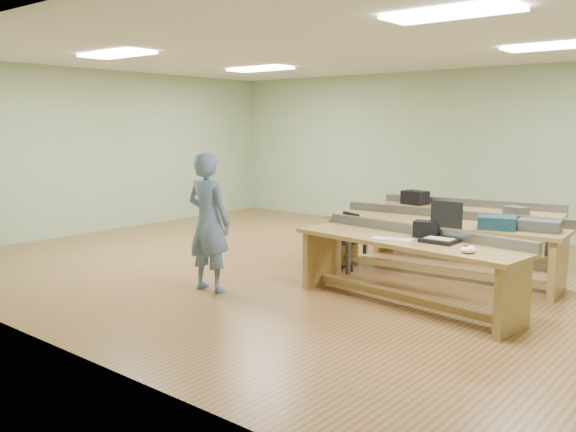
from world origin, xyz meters
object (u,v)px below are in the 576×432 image
object	(u,v)px
mug	(447,219)
parts_bin_teal	(497,223)
parts_bin_grey	(540,225)
person	(209,222)
drinks_can	(446,217)
camera_bag	(427,229)
workbench_back	(465,222)
workbench_front	(407,257)
workbench_mid	(442,235)
laptop_base	(439,241)
task_chair	(342,249)

from	to	relation	value
mug	parts_bin_teal	bearing A→B (deg)	-2.00
parts_bin_grey	person	bearing A→B (deg)	-141.93
parts_bin_grey	drinks_can	xyz separation A→B (m)	(-1.15, -0.07, -0.00)
parts_bin_teal	camera_bag	bearing A→B (deg)	-110.49
workbench_back	mug	size ratio (longest dim) A/B	20.84
workbench_front	person	size ratio (longest dim) A/B	1.64
workbench_mid	person	bearing A→B (deg)	-133.18
camera_bag	drinks_can	distance (m)	1.22
workbench_back	laptop_base	distance (m)	2.84
drinks_can	parts_bin_grey	bearing A→B (deg)	3.46
laptop_base	mug	bearing A→B (deg)	112.80
laptop_base	parts_bin_teal	distance (m)	1.25
workbench_back	parts_bin_teal	xyz separation A→B (m)	(1.03, -1.46, 0.27)
workbench_front	camera_bag	size ratio (longest dim) A/B	10.15
parts_bin_teal	drinks_can	world-z (taller)	parts_bin_teal
workbench_front	mug	bearing A→B (deg)	103.42
workbench_front	camera_bag	xyz separation A→B (m)	(0.12, 0.22, 0.29)
workbench_back	person	size ratio (longest dim) A/B	1.68
laptop_base	camera_bag	world-z (taller)	camera_bag
workbench_mid	parts_bin_grey	size ratio (longest dim) A/B	6.67
workbench_mid	parts_bin_teal	size ratio (longest dim) A/B	7.27
camera_bag	drinks_can	xyz separation A→B (m)	(-0.32, 1.18, -0.03)
workbench_back	drinks_can	distance (m)	1.40
workbench_front	laptop_base	bearing A→B (deg)	12.10
laptop_base	task_chair	world-z (taller)	same
task_chair	workbench_back	bearing A→B (deg)	83.70
workbench_back	workbench_mid	bearing A→B (deg)	-86.67
task_chair	parts_bin_teal	distance (m)	2.12
workbench_back	parts_bin_teal	world-z (taller)	parts_bin_teal
workbench_mid	task_chair	world-z (taller)	workbench_mid
workbench_back	parts_bin_grey	distance (m)	1.95
person	laptop_base	world-z (taller)	person
person	camera_bag	size ratio (longest dim) A/B	6.17
workbench_back	mug	distance (m)	1.50
workbench_mid	mug	distance (m)	0.29
person	drinks_can	world-z (taller)	person
workbench_front	workbench_back	world-z (taller)	same
workbench_front	parts_bin_grey	world-z (taller)	parts_bin_grey
workbench_front	parts_bin_teal	world-z (taller)	parts_bin_teal
workbench_mid	workbench_back	distance (m)	1.35
parts_bin_teal	mug	size ratio (longest dim) A/B	3.19
camera_bag	parts_bin_grey	xyz separation A→B (m)	(0.83, 1.25, -0.03)
workbench_mid	person	xyz separation A→B (m)	(-1.89, -2.36, 0.28)
task_chair	person	bearing A→B (deg)	-85.99
parts_bin_teal	laptop_base	bearing A→B (deg)	-97.02
workbench_front	drinks_can	world-z (taller)	drinks_can
camera_bag	parts_bin_grey	bearing A→B (deg)	45.72
mug	drinks_can	size ratio (longest dim) A/B	1.06
workbench_front	workbench_back	size ratio (longest dim) A/B	0.98
task_chair	mug	size ratio (longest dim) A/B	5.83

